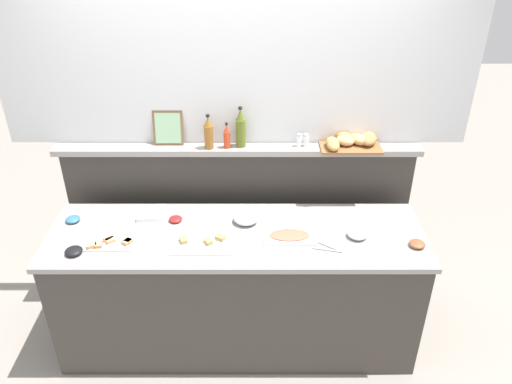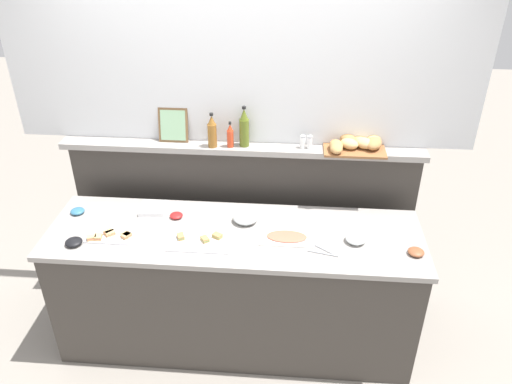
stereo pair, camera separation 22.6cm
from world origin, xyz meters
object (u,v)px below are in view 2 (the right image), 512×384
at_px(glass_bowl_medium, 356,239).
at_px(framed_picture, 173,125).
at_px(sandwich_platter_front, 111,235).
at_px(bread_basket, 356,143).
at_px(hot_sauce_bottle, 230,136).
at_px(vinegar_bottle_amber, 212,132).
at_px(sandwich_platter_side, 200,242).
at_px(condiment_bowl_teal, 416,252).
at_px(serving_tongs, 325,252).
at_px(napkin_stack, 153,209).
at_px(olive_oil_bottle, 244,128).
at_px(condiment_bowl_dark, 74,242).
at_px(pepper_shaker, 310,142).
at_px(salt_shaker, 303,142).
at_px(condiment_bowl_red, 176,215).
at_px(glass_bowl_large, 245,218).
at_px(cold_cuts_platter, 287,237).
at_px(condiment_bowl_cream, 77,211).

distance_m(glass_bowl_medium, framed_picture, 1.40).
xyz_separation_m(sandwich_platter_front, bread_basket, (1.52, 0.57, 0.42)).
relative_size(hot_sauce_bottle, framed_picture, 0.77).
height_order(sandwich_platter_front, vinegar_bottle_amber, vinegar_bottle_amber).
height_order(sandwich_platter_side, condiment_bowl_teal, sandwich_platter_side).
distance_m(serving_tongs, bread_basket, 0.78).
xyz_separation_m(napkin_stack, olive_oil_bottle, (0.59, 0.24, 0.50)).
bearing_deg(condiment_bowl_dark, glass_bowl_medium, 5.55).
distance_m(serving_tongs, pepper_shaker, 0.75).
bearing_deg(salt_shaker, vinegar_bottle_amber, -177.26).
relative_size(condiment_bowl_red, condiment_bowl_teal, 0.88).
relative_size(sandwich_platter_front, salt_shaker, 3.28).
distance_m(sandwich_platter_front, olive_oil_bottle, 1.08).
relative_size(glass_bowl_large, olive_oil_bottle, 0.58).
bearing_deg(salt_shaker, bread_basket, 1.78).
height_order(pepper_shaker, bread_basket, pepper_shaker).
relative_size(napkin_stack, salt_shaker, 1.95).
bearing_deg(cold_cuts_platter, framed_picture, 146.42).
height_order(condiment_bowl_dark, bread_basket, bread_basket).
distance_m(condiment_bowl_cream, framed_picture, 0.86).
bearing_deg(napkin_stack, condiment_bowl_cream, -171.49).
xyz_separation_m(hot_sauce_bottle, framed_picture, (-0.39, 0.06, 0.04)).
distance_m(hot_sauce_bottle, bread_basket, 0.83).
height_order(sandwich_platter_side, glass_bowl_large, glass_bowl_large).
relative_size(serving_tongs, pepper_shaker, 2.11).
height_order(condiment_bowl_red, condiment_bowl_dark, condiment_bowl_dark).
relative_size(glass_bowl_large, salt_shaker, 1.84).
bearing_deg(glass_bowl_large, napkin_stack, 172.61).
bearing_deg(bread_basket, condiment_bowl_teal, -60.13).
bearing_deg(condiment_bowl_dark, olive_oil_bottle, 33.74).
bearing_deg(sandwich_platter_side, salt_shaker, 43.58).
distance_m(condiment_bowl_teal, olive_oil_bottle, 1.32).
distance_m(napkin_stack, bread_basket, 1.42).
relative_size(glass_bowl_medium, condiment_bowl_dark, 1.22).
xyz_separation_m(sandwich_platter_front, serving_tongs, (1.32, -0.05, -0.01)).
relative_size(sandwich_platter_front, bread_basket, 0.71).
distance_m(vinegar_bottle_amber, bread_basket, 0.95).
bearing_deg(sandwich_platter_side, vinegar_bottle_amber, 88.72).
distance_m(condiment_bowl_dark, salt_shaker, 1.57).
xyz_separation_m(glass_bowl_large, condiment_bowl_teal, (1.04, -0.26, -0.01)).
bearing_deg(glass_bowl_medium, serving_tongs, -147.48).
height_order(condiment_bowl_teal, bread_basket, bread_basket).
relative_size(napkin_stack, vinegar_bottle_amber, 0.72).
xyz_separation_m(olive_oil_bottle, framed_picture, (-0.48, 0.04, -0.01)).
height_order(condiment_bowl_teal, napkin_stack, condiment_bowl_teal).
height_order(salt_shaker, framed_picture, framed_picture).
xyz_separation_m(glass_bowl_large, napkin_stack, (-0.63, 0.08, -0.01)).
relative_size(olive_oil_bottle, hot_sauce_bottle, 1.57).
bearing_deg(condiment_bowl_dark, hot_sauce_bottle, 35.39).
distance_m(cold_cuts_platter, serving_tongs, 0.26).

